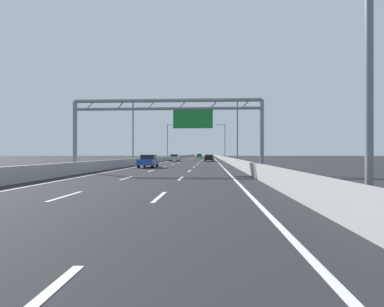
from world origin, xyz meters
The scene contains 49 objects.
ground_plane centered at (0.00, 100.00, 0.00)m, with size 260.00×260.00×0.00m, color #262628.
lane_dash_left_1 centered at (-1.80, 12.50, 0.01)m, with size 0.16×3.00×0.01m, color white.
lane_dash_left_2 centered at (-1.80, 21.50, 0.01)m, with size 0.16×3.00×0.01m, color white.
lane_dash_left_3 centered at (-1.80, 30.50, 0.01)m, with size 0.16×3.00×0.01m, color white.
lane_dash_left_4 centered at (-1.80, 39.50, 0.01)m, with size 0.16×3.00×0.01m, color white.
lane_dash_left_5 centered at (-1.80, 48.50, 0.01)m, with size 0.16×3.00×0.01m, color white.
lane_dash_left_6 centered at (-1.80, 57.50, 0.01)m, with size 0.16×3.00×0.01m, color white.
lane_dash_left_7 centered at (-1.80, 66.50, 0.01)m, with size 0.16×3.00×0.01m, color white.
lane_dash_left_8 centered at (-1.80, 75.50, 0.01)m, with size 0.16×3.00×0.01m, color white.
lane_dash_left_9 centered at (-1.80, 84.50, 0.01)m, with size 0.16×3.00×0.01m, color white.
lane_dash_left_10 centered at (-1.80, 93.50, 0.01)m, with size 0.16×3.00×0.01m, color white.
lane_dash_left_11 centered at (-1.80, 102.50, 0.01)m, with size 0.16×3.00×0.01m, color white.
lane_dash_left_12 centered at (-1.80, 111.50, 0.01)m, with size 0.16×3.00×0.01m, color white.
lane_dash_left_13 centered at (-1.80, 120.50, 0.01)m, with size 0.16×3.00×0.01m, color white.
lane_dash_left_14 centered at (-1.80, 129.50, 0.01)m, with size 0.16×3.00×0.01m, color white.
lane_dash_left_15 centered at (-1.80, 138.50, 0.01)m, with size 0.16×3.00×0.01m, color white.
lane_dash_left_16 centered at (-1.80, 147.50, 0.01)m, with size 0.16×3.00×0.01m, color white.
lane_dash_left_17 centered at (-1.80, 156.50, 0.01)m, with size 0.16×3.00×0.01m, color white.
lane_dash_right_1 centered at (1.80, 12.50, 0.01)m, with size 0.16×3.00×0.01m, color white.
lane_dash_right_2 centered at (1.80, 21.50, 0.01)m, with size 0.16×3.00×0.01m, color white.
lane_dash_right_3 centered at (1.80, 30.50, 0.01)m, with size 0.16×3.00×0.01m, color white.
lane_dash_right_4 centered at (1.80, 39.50, 0.01)m, with size 0.16×3.00×0.01m, color white.
lane_dash_right_5 centered at (1.80, 48.50, 0.01)m, with size 0.16×3.00×0.01m, color white.
lane_dash_right_6 centered at (1.80, 57.50, 0.01)m, with size 0.16×3.00×0.01m, color white.
lane_dash_right_7 centered at (1.80, 66.50, 0.01)m, with size 0.16×3.00×0.01m, color white.
lane_dash_right_8 centered at (1.80, 75.50, 0.01)m, with size 0.16×3.00×0.01m, color white.
lane_dash_right_9 centered at (1.80, 84.50, 0.01)m, with size 0.16×3.00×0.01m, color white.
lane_dash_right_10 centered at (1.80, 93.50, 0.01)m, with size 0.16×3.00×0.01m, color white.
lane_dash_right_11 centered at (1.80, 102.50, 0.01)m, with size 0.16×3.00×0.01m, color white.
lane_dash_right_12 centered at (1.80, 111.50, 0.01)m, with size 0.16×3.00×0.01m, color white.
lane_dash_right_13 centered at (1.80, 120.50, 0.01)m, with size 0.16×3.00×0.01m, color white.
lane_dash_right_14 centered at (1.80, 129.50, 0.01)m, with size 0.16×3.00×0.01m, color white.
lane_dash_right_15 centered at (1.80, 138.50, 0.01)m, with size 0.16×3.00×0.01m, color white.
lane_dash_right_16 centered at (1.80, 147.50, 0.01)m, with size 0.16×3.00×0.01m, color white.
lane_dash_right_17 centered at (1.80, 156.50, 0.01)m, with size 0.16×3.00×0.01m, color white.
edge_line_left centered at (-5.25, 88.00, 0.01)m, with size 0.16×176.00×0.01m, color white.
edge_line_right centered at (5.25, 88.00, 0.01)m, with size 0.16×176.00×0.01m, color white.
barrier_left centered at (-6.90, 110.00, 0.47)m, with size 0.45×220.00×0.95m.
barrier_right centered at (6.90, 110.00, 0.47)m, with size 0.45×220.00×0.95m.
sign_gantry centered at (0.29, 28.19, 4.85)m, with size 16.54×0.36×6.36m.
streetlamp_right_near centered at (7.47, 8.81, 5.40)m, with size 2.58×0.28×9.50m.
streetlamp_left_mid centered at (-7.47, 48.05, 5.40)m, with size 2.58×0.28×9.50m.
streetlamp_right_mid centered at (7.47, 48.05, 5.40)m, with size 2.58×0.28×9.50m.
streetlamp_left_far centered at (-7.47, 87.29, 5.40)m, with size 2.58×0.28×9.50m.
streetlamp_right_far centered at (7.47, 87.29, 5.40)m, with size 2.58×0.28×9.50m.
silver_car centered at (-3.73, 68.47, 0.75)m, with size 1.72×4.43×1.45m.
black_car centered at (3.52, 66.41, 0.73)m, with size 1.77×4.68×1.40m.
green_car centered at (0.05, 113.68, 0.78)m, with size 1.70×4.30×1.51m.
blue_car centered at (-3.40, 37.51, 0.76)m, with size 1.76×4.26×1.49m.
Camera 1 is at (3.69, 0.40, 1.63)m, focal length 30.42 mm.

